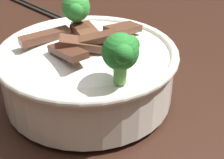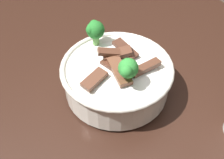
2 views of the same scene
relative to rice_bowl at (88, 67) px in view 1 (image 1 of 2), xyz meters
The scene contains 3 objects.
dining_table 0.20m from the rice_bowl, 136.93° to the left, with size 1.17×1.09×0.79m.
rice_bowl is the anchor object (origin of this frame).
chopsticks_pair 0.40m from the rice_bowl, behind, with size 0.23×0.11×0.01m.
Camera 1 is at (0.43, -0.17, 1.08)m, focal length 54.27 mm.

